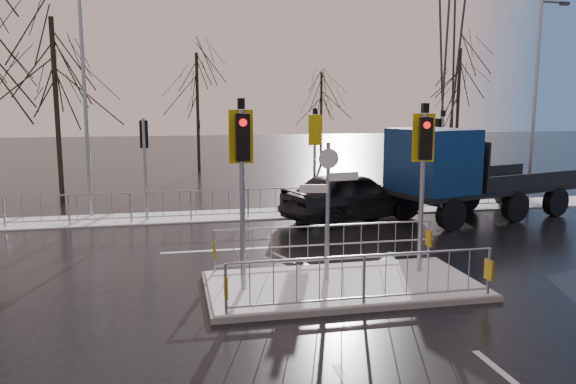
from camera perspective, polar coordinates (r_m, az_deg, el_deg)
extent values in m
plane|color=black|center=(12.64, 5.54, -9.71)|extent=(120.00, 120.00, 0.00)
cube|color=white|center=(20.73, -1.55, -2.17)|extent=(30.00, 2.00, 0.04)
cube|color=silver|center=(16.15, 1.51, -5.48)|extent=(8.00, 0.15, 0.01)
cube|color=slate|center=(12.62, 5.55, -9.45)|extent=(6.00, 3.00, 0.12)
cube|color=white|center=(12.60, 5.55, -9.13)|extent=(5.85, 2.85, 0.03)
cube|color=gold|center=(10.63, -6.33, -9.59)|extent=(0.05, 0.28, 0.42)
cube|color=gold|center=(12.33, 19.74, -7.44)|extent=(0.05, 0.28, 0.42)
cube|color=gold|center=(13.26, -7.50, -5.82)|extent=(0.05, 0.28, 0.42)
cube|color=gold|center=(14.66, 14.11, -4.58)|extent=(0.05, 0.28, 0.42)
cylinder|color=gray|center=(11.68, -4.67, -1.02)|extent=(0.11, 0.11, 3.80)
cube|color=black|center=(11.34, -4.64, 5.55)|extent=(0.28, 0.22, 0.95)
cylinder|color=red|center=(11.22, -4.59, 7.05)|extent=(0.16, 0.04, 0.16)
cube|color=gold|center=(11.59, -4.80, 5.63)|extent=(0.50, 0.03, 1.10)
cube|color=black|center=(11.50, -4.80, 8.94)|extent=(0.14, 0.14, 0.22)
cylinder|color=gray|center=(13.24, 13.44, -0.26)|extent=(0.11, 0.11, 3.70)
cube|color=black|center=(12.93, 13.79, 5.31)|extent=(0.33, 0.28, 0.95)
cylinder|color=red|center=(12.80, 13.93, 6.61)|extent=(0.16, 0.08, 0.16)
cube|color=gold|center=(13.17, 13.59, 5.38)|extent=(0.49, 0.16, 1.10)
cube|color=black|center=(13.08, 13.76, 8.29)|extent=(0.14, 0.14, 0.22)
cylinder|color=gray|center=(12.31, 4.05, -2.15)|extent=(0.09, 0.09, 3.10)
cube|color=silver|center=(12.28, 5.66, 1.59)|extent=(0.70, 0.14, 0.18)
cube|color=silver|center=(12.13, 2.62, 0.34)|extent=(0.62, 0.15, 0.18)
cylinder|color=silver|center=(12.10, 4.15, 3.41)|extent=(0.44, 0.03, 0.44)
cylinder|color=gray|center=(19.86, -14.31, 2.22)|extent=(0.11, 0.11, 3.50)
cube|color=black|center=(19.94, -14.42, 5.71)|extent=(0.28, 0.22, 0.95)
cylinder|color=red|center=(20.03, -14.44, 6.58)|extent=(0.16, 0.04, 0.16)
cylinder|color=gray|center=(20.48, 2.71, 2.84)|extent=(0.11, 0.11, 3.60)
cube|color=black|center=(20.56, 2.61, 6.36)|extent=(0.28, 0.22, 0.95)
cylinder|color=red|center=(20.65, 2.54, 7.20)|extent=(0.16, 0.04, 0.16)
cube|color=gold|center=(20.32, 2.79, 6.32)|extent=(0.50, 0.03, 1.10)
cube|color=black|center=(20.37, 2.75, 8.22)|extent=(0.14, 0.14, 0.22)
cylinder|color=gray|center=(22.27, 15.28, 2.90)|extent=(0.11, 0.11, 3.50)
cube|color=black|center=(22.32, 15.10, 6.01)|extent=(0.33, 0.28, 0.95)
cylinder|color=red|center=(22.38, 14.94, 6.80)|extent=(0.16, 0.08, 0.16)
cube|color=black|center=(22.16, 15.48, 7.71)|extent=(0.14, 0.14, 0.22)
imported|color=black|center=(19.63, 6.41, -0.37)|extent=(5.44, 3.57, 1.72)
cylinder|color=black|center=(18.67, 16.24, -2.21)|extent=(1.09, 0.59, 1.05)
cylinder|color=black|center=(20.28, 11.93, -1.17)|extent=(1.09, 0.59, 1.05)
cylinder|color=black|center=(20.79, 22.08, -1.39)|extent=(1.09, 0.59, 1.05)
cylinder|color=black|center=(22.25, 17.76, -0.51)|extent=(1.09, 0.59, 1.05)
cylinder|color=black|center=(22.42, 25.54, -0.90)|extent=(1.09, 0.59, 1.05)
cylinder|color=black|center=(23.78, 21.31, -0.11)|extent=(1.09, 0.59, 1.05)
cube|color=black|center=(21.12, 19.15, 0.31)|extent=(7.31, 4.22, 0.17)
cube|color=navy|center=(19.30, 14.41, 3.13)|extent=(2.71, 2.99, 2.10)
cube|color=black|center=(19.96, 16.63, 4.43)|extent=(0.62, 2.03, 1.15)
cube|color=#2D3033|center=(19.04, 12.87, -0.42)|extent=(0.78, 2.35, 0.37)
cube|color=black|center=(21.95, 21.23, 0.90)|extent=(5.13, 3.69, 0.13)
cube|color=black|center=(20.21, 17.16, 2.85)|extent=(0.77, 2.44, 1.57)
cylinder|color=black|center=(24.31, -22.42, 7.50)|extent=(0.20, 0.20, 7.36)
cylinder|color=black|center=(33.45, -9.15, 7.91)|extent=(0.19, 0.19, 6.90)
cylinder|color=black|center=(36.71, 3.39, 7.38)|extent=(0.16, 0.16, 5.98)
cylinder|color=black|center=(36.89, 16.86, 8.09)|extent=(0.20, 0.20, 7.36)
cylinder|color=gray|center=(24.41, 23.76, 8.17)|extent=(0.14, 0.14, 8.00)
cylinder|color=gray|center=(25.00, 25.33, 17.07)|extent=(1.00, 0.10, 0.10)
cube|color=#2D3033|center=(25.29, 26.27, 16.79)|extent=(0.35, 0.18, 0.12)
cylinder|color=gray|center=(21.11, -19.92, 8.64)|extent=(0.14, 0.14, 8.20)
cylinder|color=#2D3033|center=(47.89, 16.55, 15.83)|extent=(1.18, 1.18, 19.97)
cylinder|color=#2D3033|center=(47.35, 15.22, 15.97)|extent=(1.18, 1.18, 19.97)
cylinder|color=#2D3033|center=(46.84, 17.27, 15.96)|extent=(1.18, 1.18, 19.97)
cylinder|color=#2D3033|center=(46.29, 15.92, 16.11)|extent=(1.18, 1.18, 19.97)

